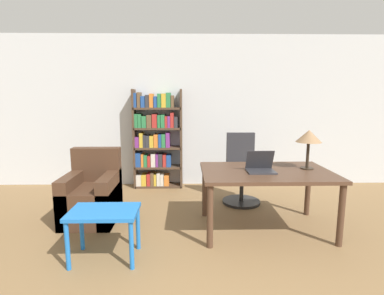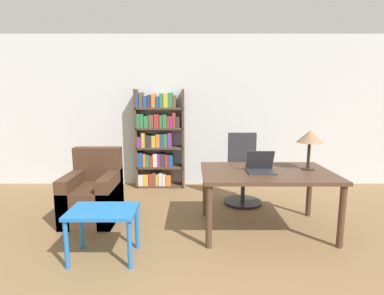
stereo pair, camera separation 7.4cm
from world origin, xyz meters
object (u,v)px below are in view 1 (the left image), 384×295
Objects in this scene: laptop at (260,167)px; armchair at (92,197)px; table_lamp at (309,137)px; bookshelf at (156,140)px; desk at (266,178)px; side_table_blue at (104,218)px; office_chair at (241,173)px.

armchair is (-2.12, 0.39, -0.48)m from laptop.
bookshelf is (-2.02, 1.74, -0.27)m from table_lamp.
laptop is at bearing -151.40° from desk.
laptop is at bearing -10.50° from armchair.
laptop is at bearing -52.86° from bookshelf.
side_table_blue is at bearing -96.18° from bookshelf.
bookshelf is at bearing 127.14° from laptop.
bookshelf reaches higher than office_chair.
side_table_blue is (-1.66, -1.65, -0.03)m from office_chair.
table_lamp is at bearing 17.86° from side_table_blue.
office_chair reaches higher than armchair.
table_lamp is 2.85m from armchair.
table_lamp is at bearing 12.14° from laptop.
bookshelf is (0.70, 1.48, 0.55)m from armchair.
office_chair is 0.61× the size of bookshelf.
laptop is 0.30× the size of office_chair.
office_chair is 1.16× the size of armchair.
armchair is at bearing 169.50° from laptop.
armchair is at bearing -162.74° from office_chair.
desk is 1.44× the size of office_chair.
bookshelf reaches higher than armchair.
armchair is 1.73m from bookshelf.
bookshelf is at bearing 64.72° from armchair.
office_chair is at bearing 44.85° from side_table_blue.
armchair is 0.53× the size of bookshelf.
bookshelf is at bearing 149.14° from office_chair.
table_lamp is 2.51m from side_table_blue.
armchair is at bearing 113.26° from side_table_blue.
side_table_blue is at bearing -159.72° from desk.
table_lamp is 1.30m from office_chair.
office_chair is (-0.03, 1.04, -0.34)m from laptop.
desk is at bearing -170.77° from table_lamp.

